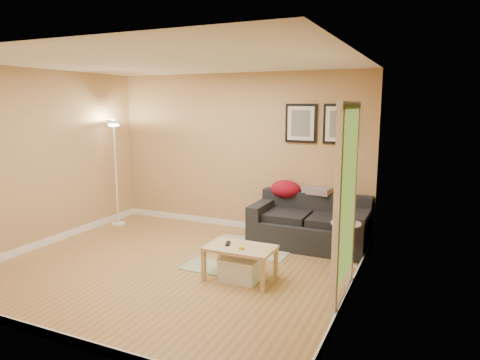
% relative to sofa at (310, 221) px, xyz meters
% --- Properties ---
extents(floor, '(4.50, 4.50, 0.00)m').
position_rel_sofa_xyz_m(floor, '(-1.38, -1.53, -0.38)').
color(floor, '#A87F48').
rests_on(floor, ground).
extents(ceiling, '(4.50, 4.50, 0.00)m').
position_rel_sofa_xyz_m(ceiling, '(-1.38, -1.53, 2.23)').
color(ceiling, white).
rests_on(ceiling, wall_back).
extents(wall_back, '(4.50, 0.00, 4.50)m').
position_rel_sofa_xyz_m(wall_back, '(-1.38, 0.47, 0.92)').
color(wall_back, tan).
rests_on(wall_back, ground).
extents(wall_front, '(4.50, 0.00, 4.50)m').
position_rel_sofa_xyz_m(wall_front, '(-1.38, -3.53, 0.92)').
color(wall_front, tan).
rests_on(wall_front, ground).
extents(wall_left, '(0.00, 4.00, 4.00)m').
position_rel_sofa_xyz_m(wall_left, '(-3.63, -1.53, 0.92)').
color(wall_left, tan).
rests_on(wall_left, ground).
extents(wall_right, '(0.00, 4.00, 4.00)m').
position_rel_sofa_xyz_m(wall_right, '(0.87, -1.53, 0.92)').
color(wall_right, tan).
rests_on(wall_right, ground).
extents(baseboard_back, '(4.50, 0.02, 0.10)m').
position_rel_sofa_xyz_m(baseboard_back, '(-1.38, 0.46, -0.33)').
color(baseboard_back, white).
rests_on(baseboard_back, ground).
extents(baseboard_front, '(4.50, 0.02, 0.10)m').
position_rel_sofa_xyz_m(baseboard_front, '(-1.38, -3.52, -0.33)').
color(baseboard_front, white).
rests_on(baseboard_front, ground).
extents(baseboard_left, '(0.02, 4.00, 0.10)m').
position_rel_sofa_xyz_m(baseboard_left, '(-3.62, -1.53, -0.33)').
color(baseboard_left, white).
rests_on(baseboard_left, ground).
extents(baseboard_right, '(0.02, 4.00, 0.10)m').
position_rel_sofa_xyz_m(baseboard_right, '(0.86, -1.53, -0.33)').
color(baseboard_right, white).
rests_on(baseboard_right, ground).
extents(sofa, '(1.70, 0.90, 0.75)m').
position_rel_sofa_xyz_m(sofa, '(0.00, 0.00, 0.00)').
color(sofa, black).
rests_on(sofa, ground).
extents(red_throw, '(0.48, 0.36, 0.28)m').
position_rel_sofa_xyz_m(red_throw, '(-0.48, 0.30, 0.40)').
color(red_throw, maroon).
rests_on(red_throw, sofa).
extents(plaid_throw, '(0.45, 0.32, 0.10)m').
position_rel_sofa_xyz_m(plaid_throw, '(0.02, 0.34, 0.41)').
color(plaid_throw, tan).
rests_on(plaid_throw, sofa).
extents(framed_print_left, '(0.50, 0.04, 0.60)m').
position_rel_sofa_xyz_m(framed_print_left, '(-0.30, 0.45, 1.43)').
color(framed_print_left, black).
rests_on(framed_print_left, wall_back).
extents(framed_print_right, '(0.50, 0.04, 0.60)m').
position_rel_sofa_xyz_m(framed_print_right, '(0.30, 0.45, 1.43)').
color(framed_print_right, black).
rests_on(framed_print_right, wall_back).
extents(area_rug, '(1.25, 0.85, 0.01)m').
position_rel_sofa_xyz_m(area_rug, '(-0.78, -0.43, -0.37)').
color(area_rug, '#C3B79A').
rests_on(area_rug, ground).
extents(green_runner, '(0.70, 0.50, 0.01)m').
position_rel_sofa_xyz_m(green_runner, '(-0.94, -1.37, -0.37)').
color(green_runner, '#668C4C').
rests_on(green_runner, ground).
extents(coffee_table, '(0.92, 0.70, 0.41)m').
position_rel_sofa_xyz_m(coffee_table, '(-0.43, -1.57, -0.17)').
color(coffee_table, tan).
rests_on(coffee_table, ground).
extents(remote_control, '(0.10, 0.17, 0.02)m').
position_rel_sofa_xyz_m(remote_control, '(-0.60, -1.55, 0.05)').
color(remote_control, black).
rests_on(remote_control, coffee_table).
extents(tape_roll, '(0.07, 0.07, 0.03)m').
position_rel_sofa_xyz_m(tape_roll, '(-0.38, -1.64, 0.05)').
color(tape_roll, yellow).
rests_on(tape_roll, coffee_table).
extents(storage_bin, '(0.47, 0.34, 0.29)m').
position_rel_sofa_xyz_m(storage_bin, '(-0.41, -1.61, -0.23)').
color(storage_bin, white).
rests_on(storage_bin, ground).
extents(side_table, '(0.38, 0.38, 0.59)m').
position_rel_sofa_xyz_m(side_table, '(0.64, -0.60, -0.08)').
color(side_table, white).
rests_on(side_table, ground).
extents(book_stack, '(0.23, 0.28, 0.08)m').
position_rel_sofa_xyz_m(book_stack, '(0.65, -0.62, 0.25)').
color(book_stack, '#313091').
rests_on(book_stack, side_table).
extents(floor_lamp, '(0.24, 0.24, 1.84)m').
position_rel_sofa_xyz_m(floor_lamp, '(-3.38, -0.26, 0.49)').
color(floor_lamp, white).
rests_on(floor_lamp, ground).
extents(doorway, '(0.12, 1.01, 2.13)m').
position_rel_sofa_xyz_m(doorway, '(0.82, -1.68, 0.65)').
color(doorway, white).
rests_on(doorway, ground).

